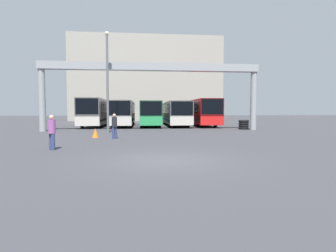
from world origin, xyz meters
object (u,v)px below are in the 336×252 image
bus_slot_2 (150,112)px  bus_slot_3 (175,112)px  pedestrian_near_right (52,131)px  tire_stack (244,125)px  lamp_post (107,78)px  pedestrian_near_center (114,126)px  bus_slot_4 (200,111)px  bus_slot_0 (97,111)px  bus_slot_1 (123,112)px  traffic_cone (95,133)px

bus_slot_2 → bus_slot_3: size_ratio=0.98×
pedestrian_near_right → tire_stack: (14.79, 12.98, -0.42)m
tire_stack → lamp_post: 14.35m
pedestrian_near_right → pedestrian_near_center: pedestrian_near_center is taller
bus_slot_4 → lamp_post: bearing=-135.0°
bus_slot_0 → bus_slot_3: 9.87m
bus_slot_1 → bus_slot_3: 6.58m
pedestrian_near_right → lamp_post: bearing=123.2°
bus_slot_4 → pedestrian_near_center: bus_slot_4 is taller
bus_slot_1 → lamp_post: 10.57m
pedestrian_near_center → bus_slot_2: bearing=56.3°
pedestrian_near_right → lamp_post: size_ratio=0.20×
bus_slot_4 → tire_stack: 8.29m
traffic_cone → pedestrian_near_center: bearing=-33.8°
pedestrian_near_right → bus_slot_4: bearing=101.0°
traffic_cone → bus_slot_3: bearing=62.7°
bus_slot_1 → traffic_cone: 14.49m
pedestrian_near_center → lamp_post: bearing=78.5°
bus_slot_1 → bus_slot_4: (9.86, 0.35, 0.13)m
bus_slot_2 → pedestrian_near_right: 21.02m
traffic_cone → lamp_post: size_ratio=0.08×
bus_slot_1 → pedestrian_near_center: size_ratio=6.85×
bus_slot_1 → bus_slot_2: bus_slot_1 is taller
tire_stack → lamp_post: bearing=-168.0°
bus_slot_2 → pedestrian_near_center: bearing=-100.3°
bus_slot_0 → pedestrian_near_center: bearing=-76.2°
bus_slot_0 → pedestrian_near_center: 15.84m
pedestrian_near_right → lamp_post: 10.92m
bus_slot_1 → tire_stack: (12.79, -7.28, -1.28)m
tire_stack → bus_slot_4: bearing=111.0°
bus_slot_2 → traffic_cone: 15.14m
bus_slot_3 → tire_stack: size_ratio=11.64×
bus_slot_3 → pedestrian_near_center: 16.73m
bus_slot_4 → bus_slot_3: bearing=-177.3°
bus_slot_3 → lamp_post: (-7.20, -10.32, 2.99)m
tire_stack → bus_slot_3: bearing=129.7°
bus_slot_1 → lamp_post: size_ratio=1.34×
bus_slot_4 → pedestrian_near_right: (-11.86, -20.61, -0.98)m
bus_slot_2 → pedestrian_near_center: 15.70m
bus_slot_4 → tire_stack: size_ratio=11.94×
bus_slot_2 → pedestrian_near_right: bus_slot_2 is taller
bus_slot_3 → tire_stack: bearing=-50.3°
pedestrian_near_center → lamp_post: 6.57m
bus_slot_3 → pedestrian_near_right: (-8.57, -20.46, -0.83)m
lamp_post → bus_slot_3: bearing=55.1°
bus_slot_0 → bus_slot_1: bearing=0.2°
bus_slot_3 → bus_slot_0: bearing=-178.8°
lamp_post → bus_slot_0: bearing=104.8°
bus_slot_0 → pedestrian_near_center: size_ratio=6.84×
bus_slot_0 → pedestrian_near_center: bus_slot_0 is taller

